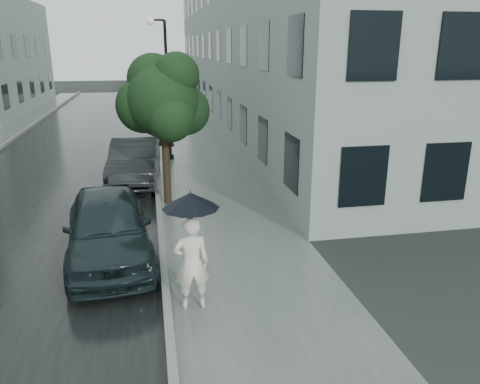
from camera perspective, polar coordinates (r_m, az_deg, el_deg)
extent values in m
plane|color=black|center=(9.93, 0.15, -10.30)|extent=(120.00, 120.00, 0.00)
cube|color=slate|center=(21.22, -5.49, 4.78)|extent=(3.50, 60.00, 0.01)
cube|color=slate|center=(21.11, -10.44, 4.71)|extent=(0.15, 60.00, 0.15)
cube|color=black|center=(21.40, -19.85, 3.92)|extent=(6.85, 60.00, 0.00)
cube|color=gray|center=(29.03, 3.51, 17.16)|extent=(7.00, 36.00, 9.00)
cube|color=black|center=(28.36, -3.63, 17.15)|extent=(0.08, 32.40, 7.20)
cube|color=black|center=(39.57, -24.48, 15.04)|extent=(0.08, 16.20, 6.40)
imported|color=silver|center=(8.50, -5.92, -8.67)|extent=(0.67, 0.46, 1.76)
cylinder|color=black|center=(8.24, -5.92, -5.06)|extent=(0.02, 0.02, 0.94)
cone|color=black|center=(8.03, -6.05, -1.03)|extent=(1.29, 1.29, 0.28)
cylinder|color=black|center=(7.98, -6.09, 0.06)|extent=(0.02, 0.02, 0.08)
cylinder|color=black|center=(8.45, -5.81, -8.20)|extent=(0.03, 0.03, 0.06)
cylinder|color=#332619|center=(14.24, -8.97, 3.07)|extent=(0.23, 0.23, 2.28)
sphere|color=#1B3B1B|center=(13.89, -9.35, 10.89)|extent=(2.10, 2.10, 2.10)
sphere|color=#1B3B1B|center=(14.20, -6.65, 9.82)|extent=(1.45, 1.45, 1.45)
sphere|color=#1B3B1B|center=(14.23, -11.69, 10.27)|extent=(1.62, 1.62, 1.62)
sphere|color=#1B3B1B|center=(13.39, -8.49, 8.92)|extent=(1.37, 1.37, 1.37)
sphere|color=#1B3B1B|center=(14.32, -10.53, 13.31)|extent=(1.54, 1.54, 1.54)
sphere|color=#1B3B1B|center=(13.69, -7.76, 13.92)|extent=(1.30, 1.30, 1.30)
cylinder|color=black|center=(19.73, -8.81, 11.90)|extent=(0.12, 0.12, 5.57)
cylinder|color=black|center=(20.15, -8.46, 4.28)|extent=(0.28, 0.28, 0.20)
cylinder|color=black|center=(19.64, -9.98, 19.96)|extent=(0.50, 0.11, 0.08)
sphere|color=silver|center=(19.62, -10.90, 19.77)|extent=(0.32, 0.32, 0.32)
imported|color=black|center=(10.83, -15.78, -4.06)|extent=(2.24, 4.65, 1.53)
imported|color=black|center=(16.96, -12.68, 3.81)|extent=(1.88, 4.62, 1.49)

